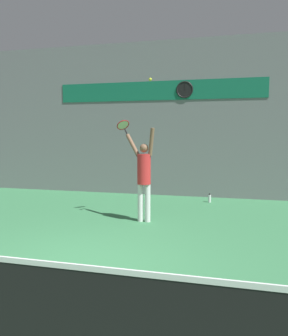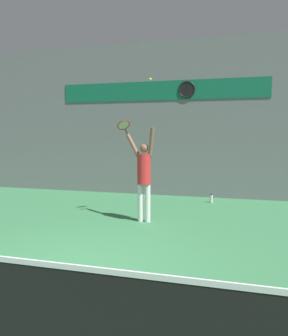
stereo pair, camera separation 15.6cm
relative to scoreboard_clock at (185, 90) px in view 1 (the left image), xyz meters
The scene contains 8 objects.
ground_plane 7.29m from the scoreboard_clock, 97.68° to the right, with size 18.00×18.00×0.00m, color #387A4C.
back_wall 1.26m from the scoreboard_clock, behind, with size 18.00×0.10×5.00m.
sponsor_banner 0.86m from the scoreboard_clock, behind, with size 6.76×0.02×0.61m.
scoreboard_clock is the anchor object (origin of this frame).
tennis_player 4.06m from the scoreboard_clock, 98.83° to the right, with size 0.80×0.48×2.17m.
tennis_racket 3.30m from the scoreboard_clock, 111.62° to the right, with size 0.40×0.40×0.37m.
tennis_ball 3.40m from the scoreboard_clock, 95.83° to the right, with size 0.07×0.07×0.07m.
water_bottle 3.50m from the scoreboard_clock, 40.46° to the right, with size 0.08×0.08×0.27m.
Camera 1 is at (2.15, -4.16, 2.04)m, focal length 35.00 mm.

